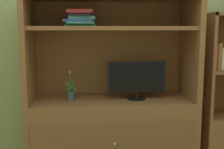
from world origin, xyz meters
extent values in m
cube|color=#8C9E6B|center=(0.00, 0.75, 1.40)|extent=(6.00, 0.10, 2.80)
cube|color=brown|center=(0.00, 0.40, 0.34)|extent=(1.60, 0.59, 0.67)
cube|color=brown|center=(0.00, 0.10, 0.34)|extent=(1.47, 0.02, 0.40)
sphere|color=silver|center=(0.00, 0.08, 0.34)|extent=(0.02, 0.02, 0.02)
cube|color=brown|center=(-0.78, 0.40, 1.17)|extent=(0.05, 0.59, 0.98)
cube|color=brown|center=(0.78, 0.40, 1.17)|extent=(0.05, 0.59, 0.98)
cube|color=brown|center=(0.00, 0.68, 1.17)|extent=(1.60, 0.02, 0.98)
cube|color=brown|center=(0.00, 0.40, 1.36)|extent=(1.50, 0.53, 0.04)
cylinder|color=black|center=(0.24, 0.37, 0.68)|extent=(0.18, 0.18, 0.01)
cylinder|color=black|center=(0.24, 0.37, 0.71)|extent=(0.03, 0.03, 0.06)
cube|color=black|center=(0.24, 0.37, 0.89)|extent=(0.56, 0.02, 0.30)
cube|color=black|center=(0.24, 0.36, 0.89)|extent=(0.52, 0.00, 0.27)
cylinder|color=#384C56|center=(-0.40, 0.39, 0.72)|extent=(0.08, 0.08, 0.09)
cylinder|color=#3D6B33|center=(-0.40, 0.39, 0.87)|extent=(0.01, 0.01, 0.23)
cube|color=#2D7A38|center=(-0.38, 0.39, 0.81)|extent=(0.03, 0.07, 0.12)
cube|color=#2D7A38|center=(-0.40, 0.41, 0.81)|extent=(0.07, 0.01, 0.09)
cube|color=#2D7A38|center=(-0.42, 0.38, 0.81)|extent=(0.02, 0.09, 0.07)
cube|color=#2D7A38|center=(-0.39, 0.37, 0.81)|extent=(0.11, 0.03, 0.09)
sphere|color=#C6729E|center=(-0.40, 0.39, 0.94)|extent=(0.02, 0.02, 0.02)
cube|color=#338C4C|center=(-0.31, 0.41, 1.39)|extent=(0.29, 0.27, 0.02)
cube|color=teal|center=(-0.31, 0.40, 1.41)|extent=(0.28, 0.35, 0.01)
cube|color=#2D519E|center=(-0.31, 0.40, 1.43)|extent=(0.26, 0.33, 0.02)
cube|color=teal|center=(-0.28, 0.41, 1.45)|extent=(0.25, 0.29, 0.03)
cube|color=black|center=(-0.29, 0.39, 1.47)|extent=(0.22, 0.29, 0.02)
cube|color=purple|center=(-0.30, 0.40, 1.49)|extent=(0.20, 0.25, 0.01)
cube|color=red|center=(-0.30, 0.40, 1.51)|extent=(0.24, 0.32, 0.03)
cube|color=brown|center=(1.13, 0.40, 0.24)|extent=(0.42, 0.39, 0.48)
cube|color=brown|center=(0.94, 0.40, 0.99)|extent=(0.03, 0.39, 1.02)
cube|color=brown|center=(1.13, 0.59, 0.99)|extent=(0.42, 0.02, 1.02)
cube|color=brown|center=(1.13, 0.40, 0.94)|extent=(0.36, 0.35, 0.03)
cube|color=red|center=(1.00, 0.40, 1.09)|extent=(0.04, 0.16, 0.26)
cube|color=#A56638|center=(1.04, 0.40, 1.09)|extent=(0.03, 0.16, 0.26)
cube|color=silver|center=(1.08, 0.40, 1.06)|extent=(0.04, 0.16, 0.21)
camera|label=1|loc=(-0.24, -2.40, 1.36)|focal=47.20mm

